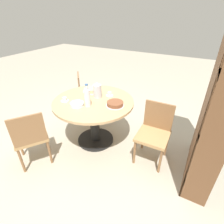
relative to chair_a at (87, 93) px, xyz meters
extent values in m
plane|color=#B2A893|center=(0.69, 0.64, -0.46)|extent=(14.00, 14.00, 0.00)
cylinder|color=black|center=(0.69, 0.64, -0.45)|extent=(0.59, 0.59, 0.03)
cylinder|color=black|center=(0.69, 0.64, -0.09)|extent=(0.15, 0.15, 0.69)
cylinder|color=tan|center=(0.69, 0.64, 0.27)|extent=(1.20, 1.20, 0.04)
cylinder|color=olive|center=(-0.01, 0.30, -0.26)|extent=(0.03, 0.03, 0.40)
cylinder|color=olive|center=(-0.29, 0.07, -0.26)|extent=(0.03, 0.03, 0.40)
cylinder|color=olive|center=(0.22, 0.02, -0.26)|extent=(0.03, 0.03, 0.40)
cylinder|color=olive|center=(-0.06, -0.21, -0.26)|extent=(0.03, 0.03, 0.40)
cube|color=tan|center=(-0.04, 0.05, -0.04)|extent=(0.59, 0.59, 0.04)
cube|color=olive|center=(0.09, -0.11, 0.19)|extent=(0.33, 0.27, 0.40)
cylinder|color=olive|center=(1.22, 0.06, -0.26)|extent=(0.03, 0.03, 0.40)
cylinder|color=olive|center=(1.52, -0.14, -0.26)|extent=(0.03, 0.03, 0.40)
cylinder|color=olive|center=(1.42, 0.36, -0.26)|extent=(0.03, 0.03, 0.40)
cylinder|color=olive|center=(1.72, 0.16, -0.26)|extent=(0.03, 0.03, 0.40)
cube|color=tan|center=(1.47, 0.11, -0.04)|extent=(0.58, 0.58, 0.04)
cube|color=olive|center=(1.58, 0.28, 0.19)|extent=(0.34, 0.25, 0.40)
cylinder|color=olive|center=(0.86, 1.41, -0.26)|extent=(0.03, 0.03, 0.40)
cylinder|color=olive|center=(0.85, 1.77, -0.26)|extent=(0.03, 0.03, 0.40)
cylinder|color=olive|center=(0.50, 1.40, -0.26)|extent=(0.03, 0.03, 0.40)
cylinder|color=olive|center=(0.49, 1.76, -0.26)|extent=(0.03, 0.03, 0.40)
cube|color=tan|center=(0.68, 1.58, -0.04)|extent=(0.43, 0.43, 0.04)
cube|color=olive|center=(0.48, 1.58, 0.19)|extent=(0.03, 0.40, 0.40)
cube|color=brown|center=(1.07, 2.22, 0.47)|extent=(0.04, 0.28, 1.86)
cube|color=brown|center=(0.09, 2.22, 0.47)|extent=(0.04, 0.28, 1.86)
cube|color=brown|center=(0.58, 2.09, 0.47)|extent=(1.02, 0.02, 1.86)
cube|color=brown|center=(0.58, 2.22, -0.44)|extent=(0.95, 0.27, 0.04)
cube|color=brown|center=(0.58, 2.22, 0.16)|extent=(0.95, 0.27, 0.04)
cube|color=teal|center=(0.89, 2.21, -0.17)|extent=(0.34, 0.21, 0.50)
cube|color=teal|center=(0.28, 2.21, -0.21)|extent=(0.34, 0.21, 0.43)
cube|color=teal|center=(0.88, 2.21, 0.43)|extent=(0.35, 0.21, 0.51)
cube|color=orange|center=(0.29, 2.21, 0.45)|extent=(0.35, 0.21, 0.54)
cylinder|color=silver|center=(0.56, 0.63, 0.39)|extent=(0.13, 0.13, 0.20)
cone|color=silver|center=(0.56, 0.63, 0.50)|extent=(0.11, 0.11, 0.02)
sphere|color=silver|center=(0.56, 0.63, 0.52)|extent=(0.02, 0.02, 0.02)
cylinder|color=silver|center=(0.87, 0.67, 0.41)|extent=(0.08, 0.08, 0.24)
cylinder|color=silver|center=(0.87, 0.67, 0.57)|extent=(0.04, 0.04, 0.07)
cylinder|color=#2D5184|center=(0.87, 0.67, 0.61)|extent=(0.04, 0.04, 0.01)
cylinder|color=silver|center=(0.44, 0.43, 0.29)|extent=(0.27, 0.27, 0.01)
cylinder|color=#DBB784|center=(0.44, 0.43, 0.33)|extent=(0.24, 0.24, 0.05)
cylinder|color=silver|center=(0.69, 1.00, 0.29)|extent=(0.26, 0.26, 0.01)
cylinder|color=brown|center=(0.69, 1.00, 0.33)|extent=(0.23, 0.23, 0.05)
cylinder|color=silver|center=(0.91, 0.28, 0.29)|extent=(0.12, 0.12, 0.01)
cylinder|color=silver|center=(0.91, 0.28, 0.32)|extent=(0.06, 0.06, 0.05)
cylinder|color=silver|center=(0.43, 0.77, 0.29)|extent=(0.12, 0.12, 0.01)
cylinder|color=silver|center=(0.43, 0.77, 0.32)|extent=(0.06, 0.06, 0.05)
cylinder|color=white|center=(0.94, 0.54, 0.29)|extent=(0.19, 0.19, 0.01)
cylinder|color=white|center=(0.94, 0.54, 0.30)|extent=(0.19, 0.19, 0.01)
cylinder|color=white|center=(0.94, 0.54, 0.31)|extent=(0.19, 0.19, 0.01)
cylinder|color=white|center=(0.94, 0.54, 0.32)|extent=(0.19, 0.19, 0.01)
cylinder|color=white|center=(0.94, 0.54, 0.33)|extent=(0.19, 0.19, 0.01)
camera|label=1|loc=(2.60, 1.99, 1.46)|focal=28.00mm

